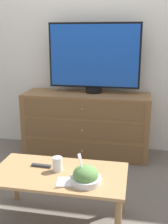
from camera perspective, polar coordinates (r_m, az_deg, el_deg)
The scene contains 9 objects.
ground_plane at distance 3.46m, azimuth 1.14°, elevation -6.68°, with size 12.00×12.00×0.00m, color #70665B.
wall_back at distance 3.23m, azimuth 1.35°, elevation 15.38°, with size 12.00×0.05×2.60m.
dresser at distance 3.12m, azimuth 0.35°, elevation -2.48°, with size 1.37×0.45×0.69m.
tv at distance 3.04m, azimuth 2.07°, elevation 11.03°, with size 0.98×0.17×0.74m.
coffee_table at distance 2.01m, azimuth -5.09°, elevation -13.56°, with size 0.93×0.49×0.39m.
takeout_bowl at distance 1.84m, azimuth 0.33°, elevation -12.92°, with size 0.20×0.20×0.20m.
drink_cup at distance 1.99m, azimuth -5.40°, elevation -10.64°, with size 0.07×0.07×0.10m.
napkin at distance 1.87m, azimuth -3.63°, elevation -13.96°, with size 0.14×0.14×0.00m.
remote_control at distance 2.08m, azimuth -8.66°, elevation -10.72°, with size 0.15×0.03×0.02m.
Camera 1 is at (0.54, -3.16, 1.30)m, focal length 45.00 mm.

